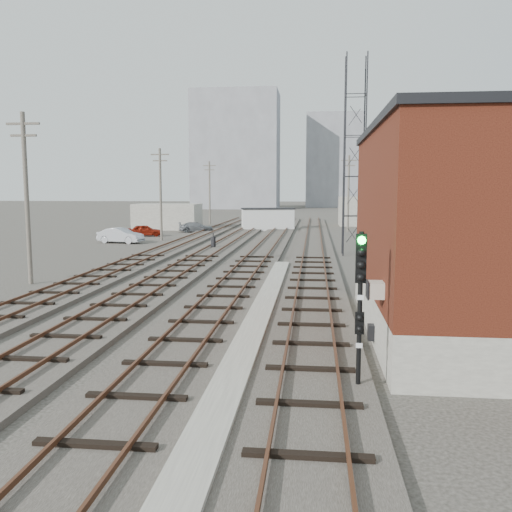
# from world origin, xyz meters

# --- Properties ---
(ground) EXTENTS (320.00, 320.00, 0.00)m
(ground) POSITION_xyz_m (0.00, 60.00, 0.00)
(ground) COLOR #282621
(ground) RESTS_ON ground
(track_right) EXTENTS (3.20, 90.00, 0.39)m
(track_right) POSITION_xyz_m (2.50, 39.00, 0.11)
(track_right) COLOR #332D28
(track_right) RESTS_ON ground
(track_mid_right) EXTENTS (3.20, 90.00, 0.39)m
(track_mid_right) POSITION_xyz_m (-1.50, 39.00, 0.11)
(track_mid_right) COLOR #332D28
(track_mid_right) RESTS_ON ground
(track_mid_left) EXTENTS (3.20, 90.00, 0.39)m
(track_mid_left) POSITION_xyz_m (-5.50, 39.00, 0.11)
(track_mid_left) COLOR #332D28
(track_mid_left) RESTS_ON ground
(track_left) EXTENTS (3.20, 90.00, 0.39)m
(track_left) POSITION_xyz_m (-9.50, 39.00, 0.11)
(track_left) COLOR #332D28
(track_left) RESTS_ON ground
(platform_curb) EXTENTS (0.90, 28.00, 0.26)m
(platform_curb) POSITION_xyz_m (0.50, 14.00, 0.13)
(platform_curb) COLOR gray
(platform_curb) RESTS_ON ground
(brick_building) EXTENTS (6.54, 12.20, 7.22)m
(brick_building) POSITION_xyz_m (7.50, 12.00, 3.63)
(brick_building) COLOR gray
(brick_building) RESTS_ON ground
(lattice_tower) EXTENTS (1.60, 1.60, 15.00)m
(lattice_tower) POSITION_xyz_m (5.50, 35.00, 7.50)
(lattice_tower) COLOR black
(lattice_tower) RESTS_ON ground
(utility_pole_left_a) EXTENTS (1.80, 0.24, 9.00)m
(utility_pole_left_a) POSITION_xyz_m (-12.50, 20.00, 4.80)
(utility_pole_left_a) COLOR #595147
(utility_pole_left_a) RESTS_ON ground
(utility_pole_left_b) EXTENTS (1.80, 0.24, 9.00)m
(utility_pole_left_b) POSITION_xyz_m (-12.50, 45.00, 4.80)
(utility_pole_left_b) COLOR #595147
(utility_pole_left_b) RESTS_ON ground
(utility_pole_left_c) EXTENTS (1.80, 0.24, 9.00)m
(utility_pole_left_c) POSITION_xyz_m (-12.50, 70.00, 4.80)
(utility_pole_left_c) COLOR #595147
(utility_pole_left_c) RESTS_ON ground
(utility_pole_right_a) EXTENTS (1.80, 0.24, 9.00)m
(utility_pole_right_a) POSITION_xyz_m (6.50, 28.00, 4.80)
(utility_pole_right_a) COLOR #595147
(utility_pole_right_a) RESTS_ON ground
(utility_pole_right_b) EXTENTS (1.80, 0.24, 9.00)m
(utility_pole_right_b) POSITION_xyz_m (6.50, 58.00, 4.80)
(utility_pole_right_b) COLOR #595147
(utility_pole_right_b) RESTS_ON ground
(apartment_left) EXTENTS (22.00, 14.00, 30.00)m
(apartment_left) POSITION_xyz_m (-18.00, 135.00, 15.00)
(apartment_left) COLOR gray
(apartment_left) RESTS_ON ground
(apartment_right) EXTENTS (16.00, 12.00, 26.00)m
(apartment_right) POSITION_xyz_m (8.00, 150.00, 13.00)
(apartment_right) COLOR gray
(apartment_right) RESTS_ON ground
(shed_left) EXTENTS (8.00, 5.00, 3.20)m
(shed_left) POSITION_xyz_m (-16.00, 60.00, 1.60)
(shed_left) COLOR gray
(shed_left) RESTS_ON ground
(shed_right) EXTENTS (6.00, 6.00, 4.00)m
(shed_right) POSITION_xyz_m (9.00, 70.00, 2.00)
(shed_right) COLOR gray
(shed_right) RESTS_ON ground
(signal_mast) EXTENTS (0.40, 0.41, 4.02)m
(signal_mast) POSITION_xyz_m (3.70, 6.09, 2.36)
(signal_mast) COLOR gray
(signal_mast) RESTS_ON ground
(switch_stand) EXTENTS (0.39, 0.39, 1.27)m
(switch_stand) POSITION_xyz_m (-5.89, 37.54, 0.60)
(switch_stand) COLOR black
(switch_stand) RESTS_ON ground
(site_trailer) EXTENTS (6.94, 4.04, 2.74)m
(site_trailer) POSITION_xyz_m (-3.23, 59.76, 1.38)
(site_trailer) COLOR silver
(site_trailer) RESTS_ON ground
(car_red) EXTENTS (3.94, 2.41, 1.25)m
(car_red) POSITION_xyz_m (-15.59, 49.47, 0.63)
(car_red) COLOR maroon
(car_red) RESTS_ON ground
(car_silver) EXTENTS (4.55, 2.28, 1.43)m
(car_silver) POSITION_xyz_m (-15.56, 41.94, 0.72)
(car_silver) COLOR #B8BAC1
(car_silver) RESTS_ON ground
(car_grey) EXTENTS (4.36, 2.51, 1.19)m
(car_grey) POSITION_xyz_m (-11.35, 55.54, 0.59)
(car_grey) COLOR slate
(car_grey) RESTS_ON ground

